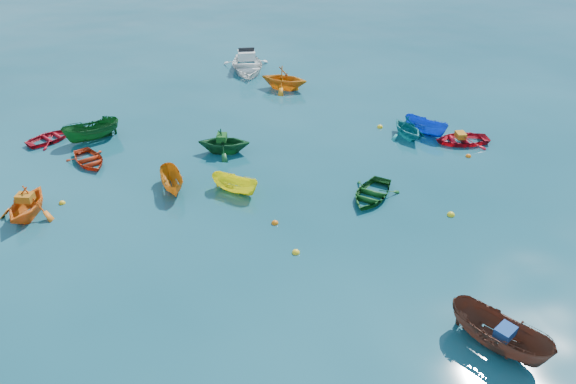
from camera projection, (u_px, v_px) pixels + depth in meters
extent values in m
plane|color=#093B48|center=(319.00, 266.00, 21.88)|extent=(160.00, 160.00, 0.00)
imported|color=#552D1F|center=(496.00, 348.00, 18.33)|extent=(2.86, 3.72, 1.36)
imported|color=orange|center=(30.00, 216.00, 24.85)|extent=(3.25, 3.50, 1.51)
imported|color=#FFF116|center=(236.00, 192.00, 26.56)|extent=(2.47, 2.36, 0.96)
imported|color=#114B17|center=(371.00, 197.00, 26.14)|extent=(3.63, 3.69, 0.63)
imported|color=teal|center=(406.00, 137.00, 31.59)|extent=(2.41, 2.69, 1.28)
imported|color=#AB0E1B|center=(51.00, 140.00, 31.17)|extent=(3.21, 3.00, 0.54)
imported|color=#C67012|center=(173.00, 189.00, 26.79)|extent=(1.22, 2.68, 1.01)
imported|color=#124F24|center=(225.00, 152.00, 29.97)|extent=(3.27, 3.01, 1.43)
imported|color=red|center=(461.00, 143.00, 30.95)|extent=(3.23, 2.52, 0.61)
imported|color=blue|center=(425.00, 134.00, 31.91)|extent=(2.33, 2.80, 1.04)
imported|color=#AC2A0E|center=(90.00, 163.00, 28.97)|extent=(2.79, 3.23, 0.56)
imported|color=orange|center=(284.00, 89.00, 37.77)|extent=(4.08, 3.95, 1.64)
imported|color=#12501D|center=(93.00, 140.00, 31.22)|extent=(3.36, 2.16, 1.22)
imported|color=white|center=(247.00, 70.00, 40.84)|extent=(3.91, 5.08, 1.58)
cube|color=navy|center=(505.00, 332.00, 17.80)|extent=(0.82, 0.76, 0.32)
cube|color=#BB6513|center=(25.00, 198.00, 24.41)|extent=(0.82, 0.71, 0.34)
cube|color=#134F17|center=(222.00, 137.00, 29.51)|extent=(0.68, 0.79, 0.33)
cube|color=#C27313|center=(461.00, 135.00, 30.70)|extent=(0.57, 0.70, 0.31)
sphere|color=yellow|center=(296.00, 253.00, 22.59)|extent=(0.32, 0.32, 0.32)
sphere|color=orange|center=(275.00, 223.00, 24.34)|extent=(0.31, 0.31, 0.31)
sphere|color=yellow|center=(451.00, 215.00, 24.88)|extent=(0.34, 0.34, 0.34)
sphere|color=orange|center=(468.00, 157.00, 29.56)|extent=(0.29, 0.29, 0.29)
sphere|color=gold|center=(62.00, 204.00, 25.70)|extent=(0.29, 0.29, 0.29)
sphere|color=orange|center=(296.00, 90.00, 37.64)|extent=(0.39, 0.39, 0.39)
sphere|color=yellow|center=(380.00, 127.00, 32.60)|extent=(0.33, 0.33, 0.33)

